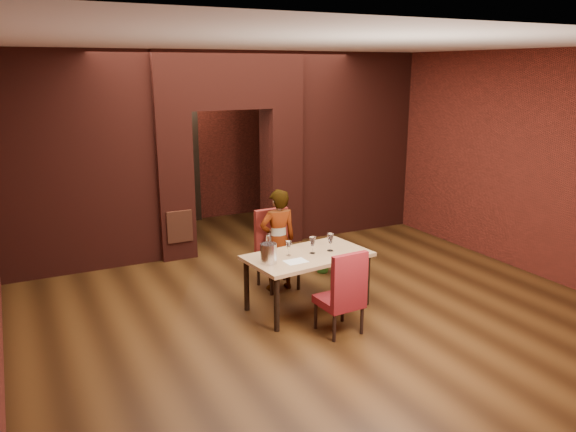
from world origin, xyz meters
name	(u,v)px	position (x,y,z in m)	size (l,w,h in m)	color
floor	(284,286)	(0.00, 0.00, 0.00)	(8.00, 8.00, 0.00)	#412710
ceiling	(283,46)	(0.00, 0.00, 3.20)	(7.00, 8.00, 0.04)	silver
wall_back	(191,139)	(0.00, 4.00, 1.60)	(7.00, 0.04, 3.20)	maroon
wall_front	(538,265)	(0.00, -4.00, 1.60)	(7.00, 0.04, 3.20)	maroon
wall_right	(480,155)	(3.50, 0.00, 1.60)	(0.04, 8.00, 3.20)	maroon
pillar_left	(173,185)	(-0.95, 2.00, 1.15)	(0.55, 0.55, 2.30)	maroon
pillar_right	(281,175)	(0.95, 2.00, 1.15)	(0.55, 0.55, 2.30)	maroon
lintel	(226,80)	(0.00, 2.00, 2.75)	(2.45, 0.55, 0.90)	maroon
wing_wall_left	(75,164)	(-2.36, 2.00, 1.60)	(2.27, 0.35, 3.20)	maroon
wing_wall_right	(351,144)	(2.36, 2.00, 1.60)	(2.27, 0.35, 3.20)	maroon
vent_panel	(180,227)	(-0.95, 1.71, 0.55)	(0.40, 0.03, 0.50)	#9C4A2D
rear_door	(173,169)	(-0.40, 3.94, 1.05)	(0.90, 0.08, 2.10)	black
rear_door_frame	(174,170)	(-0.40, 3.90, 1.05)	(1.02, 0.04, 2.22)	black
dining_table	(308,281)	(-0.04, -0.76, 0.35)	(1.51, 0.85, 0.71)	tan
chair_far	(278,250)	(-0.08, 0.01, 0.54)	(0.49, 0.49, 1.07)	maroon
chair_near	(339,291)	(-0.05, -1.51, 0.50)	(0.45, 0.45, 0.99)	maroon
person_seated	(278,240)	(-0.10, -0.04, 0.70)	(0.51, 0.33, 1.40)	white
wine_glass_a	(288,248)	(-0.28, -0.71, 0.80)	(0.08, 0.08, 0.19)	white
wine_glass_b	(312,245)	(0.02, -0.76, 0.81)	(0.09, 0.09, 0.21)	white
wine_glass_c	(330,242)	(0.27, -0.78, 0.82)	(0.09, 0.09, 0.22)	white
tasting_sheet	(296,261)	(-0.30, -0.94, 0.71)	(0.26, 0.19, 0.00)	white
wine_bucket	(269,253)	(-0.61, -0.84, 0.83)	(0.19, 0.19, 0.24)	silver
water_bottle	(269,244)	(-0.49, -0.57, 0.84)	(0.06, 0.06, 0.27)	white
potted_plant	(323,260)	(0.78, 0.24, 0.19)	(0.34, 0.29, 0.37)	#2A6A20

